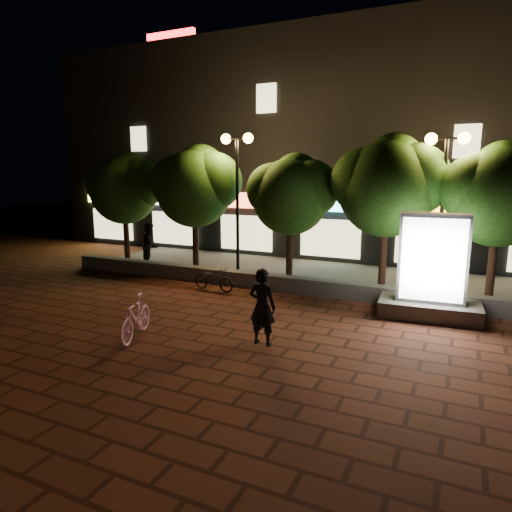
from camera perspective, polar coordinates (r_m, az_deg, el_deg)
The scene contains 16 objects.
ground at distance 12.04m, azimuth -7.38°, elevation -8.46°, with size 80.00×80.00×0.00m, color #5A2B1C.
retaining_wall at distance 15.35m, azimuth 0.61°, elevation -3.15°, with size 16.00×0.45×0.50m, color slate.
sidewalk at distance 17.64m, azimuth 3.98°, elevation -2.02°, with size 16.00×5.00×0.08m, color slate.
building_block at distance 23.40m, azimuth 10.03°, elevation 13.23°, with size 28.00×8.12×11.30m.
tree_far_left at distance 19.94m, azimuth -16.22°, elevation 8.50°, with size 3.36×2.80×4.63m.
tree_left at distance 17.83m, azimuth -7.63°, elevation 9.09°, with size 3.60×3.00×4.89m.
tree_mid at distance 16.05m, azimuth 4.63°, elevation 8.15°, with size 3.24×2.70×4.50m.
tree_right at distance 15.20m, azimuth 16.55°, elevation 8.91°, with size 3.72×3.10×5.07m.
tree_far_right at distance 15.06m, azimuth 28.70°, elevation 7.27°, with size 3.48×2.90×4.76m.
street_lamp_left at distance 16.63m, azimuth -2.41°, elevation 11.07°, with size 1.26×0.36×5.18m.
street_lamp_right at distance 14.77m, azimuth 22.86°, elevation 9.75°, with size 1.26×0.36×4.98m.
ad_kiosk at distance 13.02m, azimuth 21.40°, elevation -2.38°, with size 2.72×1.49×2.86m.
scooter_pink at distance 11.17m, azimuth -15.01°, elevation -7.53°, with size 0.48×1.71×1.03m, color #EF99D4.
rider at distance 10.29m, azimuth 0.80°, elevation -6.46°, with size 0.66×0.43×1.80m, color black.
scooter_parked at distance 15.02m, azimuth -5.40°, elevation -2.91°, with size 0.53×1.53×0.80m, color black.
pedestrian at distance 18.88m, azimuth -13.28°, elevation 1.42°, with size 0.86×0.67×1.77m, color black.
Camera 1 is at (6.16, -9.56, 3.97)m, focal length 31.49 mm.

